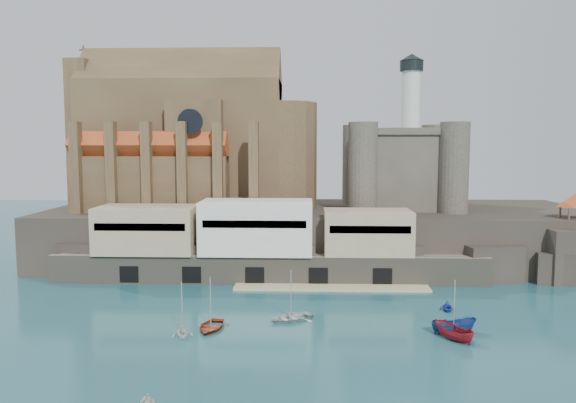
{
  "coord_description": "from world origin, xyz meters",
  "views": [
    {
      "loc": [
        -1.66,
        -66.77,
        22.21
      ],
      "look_at": [
        -5.21,
        32.0,
        12.01
      ],
      "focal_mm": 35.0,
      "sensor_mm": 36.0,
      "label": 1
    }
  ],
  "objects_px": {
    "boat_0": "(211,329)",
    "pavilion": "(575,202)",
    "boat_2": "(453,333)",
    "church": "(192,144)",
    "castle_keep": "(401,164)"
  },
  "relations": [
    {
      "from": "church",
      "to": "pavilion",
      "type": "distance_m",
      "value": 68.65
    },
    {
      "from": "boat_0",
      "to": "pavilion",
      "type": "bearing_deg",
      "value": 34.46
    },
    {
      "from": "boat_0",
      "to": "church",
      "type": "bearing_deg",
      "value": 111.97
    },
    {
      "from": "boat_2",
      "to": "boat_0",
      "type": "bearing_deg",
      "value": 80.05
    },
    {
      "from": "boat_0",
      "to": "boat_2",
      "type": "xyz_separation_m",
      "value": [
        28.84,
        -0.47,
        0.0
      ]
    },
    {
      "from": "church",
      "to": "boat_2",
      "type": "relative_size",
      "value": 8.56
    },
    {
      "from": "church",
      "to": "boat_2",
      "type": "distance_m",
      "value": 63.15
    },
    {
      "from": "boat_0",
      "to": "boat_2",
      "type": "distance_m",
      "value": 28.85
    },
    {
      "from": "church",
      "to": "boat_2",
      "type": "xyz_separation_m",
      "value": [
        39.67,
        -43.88,
        -22.13
      ]
    },
    {
      "from": "castle_keep",
      "to": "boat_0",
      "type": "relative_size",
      "value": 5.15
    },
    {
      "from": "church",
      "to": "pavilion",
      "type": "height_order",
      "value": "church"
    },
    {
      "from": "castle_keep",
      "to": "boat_2",
      "type": "distance_m",
      "value": 46.83
    },
    {
      "from": "church",
      "to": "castle_keep",
      "type": "distance_m",
      "value": 40.39
    },
    {
      "from": "boat_0",
      "to": "boat_2",
      "type": "height_order",
      "value": "boat_0"
    },
    {
      "from": "pavilion",
      "to": "boat_0",
      "type": "bearing_deg",
      "value": -153.51
    }
  ]
}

